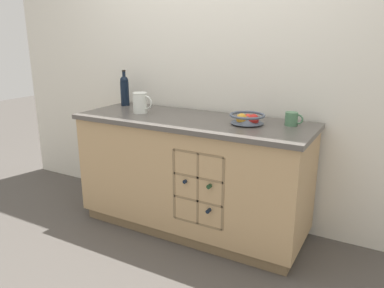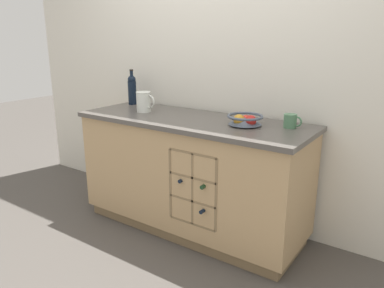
{
  "view_description": "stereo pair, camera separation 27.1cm",
  "coord_description": "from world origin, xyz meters",
  "px_view_note": "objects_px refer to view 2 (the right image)",
  "views": [
    {
      "loc": [
        1.34,
        -2.41,
        1.51
      ],
      "look_at": [
        0.0,
        0.0,
        0.71
      ],
      "focal_mm": 35.0,
      "sensor_mm": 36.0,
      "label": 1
    },
    {
      "loc": [
        1.57,
        -2.27,
        1.51
      ],
      "look_at": [
        0.0,
        0.0,
        0.71
      ],
      "focal_mm": 35.0,
      "sensor_mm": 36.0,
      "label": 2
    }
  ],
  "objects_px": {
    "white_pitcher": "(144,101)",
    "standing_wine_bottle": "(132,89)",
    "ceramic_mug": "(291,121)",
    "fruit_bowl": "(245,119)"
  },
  "relations": [
    {
      "from": "white_pitcher",
      "to": "standing_wine_bottle",
      "type": "height_order",
      "value": "standing_wine_bottle"
    },
    {
      "from": "fruit_bowl",
      "to": "standing_wine_bottle",
      "type": "relative_size",
      "value": 0.8
    },
    {
      "from": "fruit_bowl",
      "to": "standing_wine_bottle",
      "type": "xyz_separation_m",
      "value": [
        -1.22,
        0.17,
        0.09
      ]
    },
    {
      "from": "white_pitcher",
      "to": "ceramic_mug",
      "type": "relative_size",
      "value": 1.4
    },
    {
      "from": "fruit_bowl",
      "to": "ceramic_mug",
      "type": "bearing_deg",
      "value": 22.62
    },
    {
      "from": "ceramic_mug",
      "to": "standing_wine_bottle",
      "type": "xyz_separation_m",
      "value": [
        -1.51,
        0.06,
        0.09
      ]
    },
    {
      "from": "white_pitcher",
      "to": "standing_wine_bottle",
      "type": "xyz_separation_m",
      "value": [
        -0.33,
        0.21,
        0.05
      ]
    },
    {
      "from": "fruit_bowl",
      "to": "ceramic_mug",
      "type": "relative_size",
      "value": 1.99
    },
    {
      "from": "standing_wine_bottle",
      "to": "white_pitcher",
      "type": "bearing_deg",
      "value": -32.75
    },
    {
      "from": "fruit_bowl",
      "to": "white_pitcher",
      "type": "relative_size",
      "value": 1.43
    }
  ]
}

